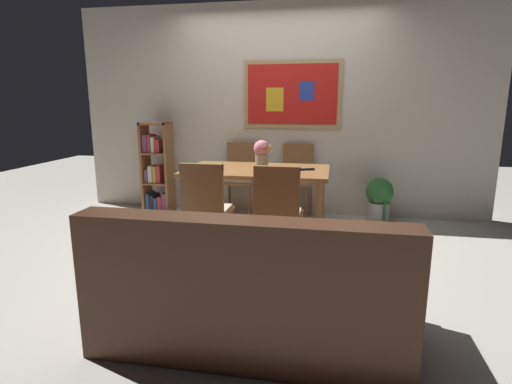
{
  "coord_description": "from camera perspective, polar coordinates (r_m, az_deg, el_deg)",
  "views": [
    {
      "loc": [
        0.69,
        -3.8,
        1.43
      ],
      "look_at": [
        0.04,
        -0.38,
        0.65
      ],
      "focal_mm": 28.71,
      "sensor_mm": 36.0,
      "label": 1
    }
  ],
  "objects": [
    {
      "name": "dining_table",
      "position": [
        4.32,
        0.12,
        2.05
      ],
      "size": [
        1.5,
        0.91,
        0.73
      ],
      "color": "brown",
      "rests_on": "ground_plane"
    },
    {
      "name": "bookshelf",
      "position": [
        5.44,
        -13.62,
        2.73
      ],
      "size": [
        0.36,
        0.28,
        1.16
      ],
      "color": "brown",
      "rests_on": "ground_plane"
    },
    {
      "name": "dining_chair_far_left",
      "position": [
        5.18,
        -2.2,
        2.68
      ],
      "size": [
        0.4,
        0.41,
        0.91
      ],
      "color": "brown",
      "rests_on": "ground_plane"
    },
    {
      "name": "flower_vase",
      "position": [
        4.29,
        0.84,
        5.53
      ],
      "size": [
        0.19,
        0.18,
        0.3
      ],
      "color": "tan",
      "rests_on": "dining_table"
    },
    {
      "name": "leather_couch",
      "position": [
        2.5,
        -0.71,
        -13.85
      ],
      "size": [
        1.8,
        0.84,
        0.84
      ],
      "color": "#472819",
      "rests_on": "ground_plane"
    },
    {
      "name": "dining_chair_far_right",
      "position": [
        5.09,
        5.73,
        2.46
      ],
      "size": [
        0.4,
        0.41,
        0.91
      ],
      "color": "brown",
      "rests_on": "ground_plane"
    },
    {
      "name": "dining_chair_near_left",
      "position": [
        3.65,
        -7.02,
        -1.62
      ],
      "size": [
        0.4,
        0.41,
        0.91
      ],
      "color": "brown",
      "rests_on": "ground_plane"
    },
    {
      "name": "potted_ivy",
      "position": [
        5.06,
        16.79,
        -0.93
      ],
      "size": [
        0.32,
        0.32,
        0.56
      ],
      "color": "#B2ADA3",
      "rests_on": "ground_plane"
    },
    {
      "name": "dining_chair_near_right",
      "position": [
        3.49,
        3.1,
        -2.2
      ],
      "size": [
        0.4,
        0.41,
        0.91
      ],
      "color": "brown",
      "rests_on": "ground_plane"
    },
    {
      "name": "ground_plane",
      "position": [
        4.12,
        0.4,
        -7.69
      ],
      "size": [
        12.0,
        12.0,
        0.0
      ],
      "primitive_type": "plane",
      "color": "#B7B2A8"
    },
    {
      "name": "wall_back_with_painting",
      "position": [
        5.26,
        3.29,
        11.23
      ],
      "size": [
        5.2,
        0.14,
        2.6
      ],
      "color": "beige",
      "rests_on": "ground_plane"
    },
    {
      "name": "tv_remote",
      "position": [
        4.25,
        7.08,
        3.2
      ],
      "size": [
        0.16,
        0.1,
        0.02
      ],
      "color": "black",
      "rests_on": "dining_table"
    }
  ]
}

